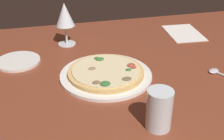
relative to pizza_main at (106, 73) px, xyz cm
name	(u,v)px	position (x,y,z in cm)	size (l,w,h in cm)	color
dining_table	(118,85)	(-3.27, 2.97, -3.17)	(150.00, 110.00, 4.00)	brown
pizza_main	(106,73)	(0.00, 0.00, 0.00)	(29.58, 29.58, 3.31)	white
wine_glass_near	(65,16)	(9.36, -28.81, 10.46)	(7.18, 7.18, 16.75)	silver
water_glass	(159,111)	(-6.98, 27.60, 3.55)	(6.41, 6.41, 10.61)	silver
side_plate	(18,61)	(27.75, -17.11, -0.72)	(15.29, 15.29, 0.90)	silver
paper_menu	(184,33)	(-40.75, -28.49, -1.02)	(13.54, 19.73, 0.30)	white
spoon	(217,72)	(-35.79, 6.60, -0.71)	(6.88, 9.70, 1.00)	silver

